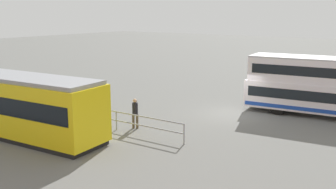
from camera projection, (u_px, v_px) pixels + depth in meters
name	position (u px, v px, depth m)	size (l,w,h in m)	color
ground_plane	(234.00, 115.00, 25.18)	(160.00, 160.00, 0.00)	#63635F
pedestrian_near_railing	(135.00, 111.00, 22.01)	(0.43, 0.43, 1.72)	#4C3F2D
pedestrian_railing	(116.00, 117.00, 21.80)	(8.96, 0.23, 1.08)	gray
info_sign	(86.00, 90.00, 24.25)	(1.08, 0.19, 2.48)	slate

